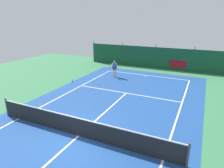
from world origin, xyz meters
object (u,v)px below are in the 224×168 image
object	(u,v)px
tennis_net	(78,127)
tennis_ball_by_sideline	(175,87)
water_bottle	(72,81)
tennis_ball_near_player	(138,80)
parked_car	(180,59)
tennis_player	(114,67)
tennis_ball_midcourt	(94,110)

from	to	relation	value
tennis_net	tennis_ball_by_sideline	xyz separation A→B (m)	(3.19, 9.41, -0.48)
tennis_net	water_bottle	distance (m)	8.88
tennis_ball_near_player	parked_car	xyz separation A→B (m)	(2.67, 7.37, 0.81)
parked_car	water_bottle	bearing A→B (deg)	-129.60
tennis_ball_near_player	parked_car	size ratio (longest dim) A/B	0.02
parked_car	tennis_net	bearing A→B (deg)	-100.30
tennis_net	water_bottle	world-z (taller)	tennis_net
tennis_player	water_bottle	size ratio (longest dim) A/B	6.83
water_bottle	tennis_net	bearing A→B (deg)	-51.92
tennis_ball_near_player	tennis_ball_by_sideline	bearing A→B (deg)	-9.66
tennis_player	tennis_ball_midcourt	distance (m)	7.55
tennis_ball_near_player	tennis_ball_by_sideline	xyz separation A→B (m)	(3.41, -0.58, 0.00)
tennis_ball_near_player	water_bottle	bearing A→B (deg)	-150.19
tennis_ball_by_sideline	parked_car	size ratio (longest dim) A/B	0.02
tennis_ball_midcourt	parked_car	distance (m)	14.95
tennis_player	tennis_ball_by_sideline	bearing A→B (deg)	166.81
water_bottle	parked_car	bearing A→B (deg)	52.65
tennis_net	parked_car	bearing A→B (deg)	81.96
tennis_ball_near_player	tennis_ball_midcourt	distance (m)	7.22
tennis_player	tennis_ball_midcourt	world-z (taller)	tennis_player
tennis_player	water_bottle	xyz separation A→B (m)	(-2.78, -3.06, -0.84)
tennis_net	tennis_player	distance (m)	10.40
tennis_player	tennis_ball_by_sideline	size ratio (longest dim) A/B	24.85
tennis_ball_midcourt	parked_car	xyz separation A→B (m)	(3.24, 14.57, 0.81)
tennis_ball_by_sideline	parked_car	xyz separation A→B (m)	(-0.73, 7.95, 0.81)
tennis_ball_near_player	tennis_ball_by_sideline	world-z (taller)	same
tennis_net	tennis_ball_midcourt	world-z (taller)	tennis_net
tennis_player	water_bottle	bearing A→B (deg)	40.70
tennis_ball_near_player	parked_car	distance (m)	7.88
tennis_net	tennis_ball_near_player	distance (m)	10.00
tennis_ball_midcourt	parked_car	size ratio (longest dim) A/B	0.02
tennis_ball_near_player	parked_car	world-z (taller)	parked_car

